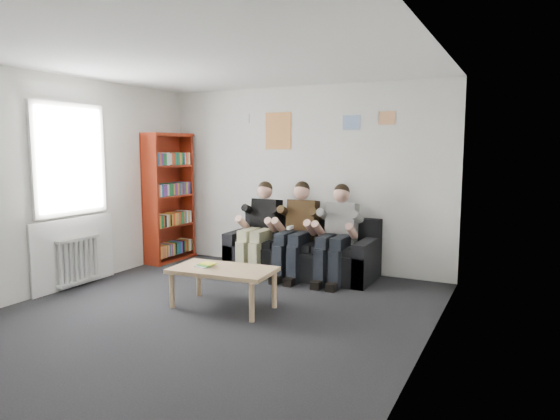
% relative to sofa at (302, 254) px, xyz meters
% --- Properties ---
extents(room_shell, '(5.00, 5.00, 5.00)m').
position_rel_sofa_xyz_m(room_shell, '(-0.18, -2.10, 1.06)').
color(room_shell, black).
rests_on(room_shell, ground).
extents(sofa, '(2.11, 0.86, 0.81)m').
position_rel_sofa_xyz_m(sofa, '(0.00, 0.00, 0.00)').
color(sofa, black).
rests_on(sofa, ground).
extents(bookshelf, '(0.30, 0.91, 2.03)m').
position_rel_sofa_xyz_m(bookshelf, '(-2.25, -0.13, 0.72)').
color(bookshelf, maroon).
rests_on(bookshelf, ground).
extents(coffee_table, '(1.15, 0.63, 0.46)m').
position_rel_sofa_xyz_m(coffee_table, '(-0.18, -1.80, 0.11)').
color(coffee_table, '#DCB17F').
rests_on(coffee_table, ground).
extents(game_cases, '(0.20, 0.17, 0.04)m').
position_rel_sofa_xyz_m(game_cases, '(-0.39, -1.83, 0.19)').
color(game_cases, silver).
rests_on(game_cases, coffee_table).
extents(person_left, '(0.41, 0.87, 1.31)m').
position_rel_sofa_xyz_m(person_left, '(-0.59, -0.20, 0.36)').
color(person_left, black).
rests_on(person_left, sofa).
extents(person_middle, '(0.42, 0.89, 1.33)m').
position_rel_sofa_xyz_m(person_middle, '(0.00, -0.20, 0.36)').
color(person_middle, '#473317').
rests_on(person_middle, sofa).
extents(person_right, '(0.41, 0.88, 1.32)m').
position_rel_sofa_xyz_m(person_right, '(0.59, -0.20, 0.36)').
color(person_right, silver).
rests_on(person_right, sofa).
extents(radiator, '(0.10, 0.64, 0.60)m').
position_rel_sofa_xyz_m(radiator, '(-2.33, -1.90, 0.06)').
color(radiator, silver).
rests_on(radiator, ground).
extents(window, '(0.05, 1.30, 2.36)m').
position_rel_sofa_xyz_m(window, '(-2.40, -1.90, 0.74)').
color(window, white).
rests_on(window, room_shell).
extents(poster_large, '(0.42, 0.01, 0.55)m').
position_rel_sofa_xyz_m(poster_large, '(-0.58, 0.39, 1.76)').
color(poster_large, gold).
rests_on(poster_large, room_shell).
extents(poster_blue, '(0.25, 0.01, 0.20)m').
position_rel_sofa_xyz_m(poster_blue, '(0.57, 0.39, 1.86)').
color(poster_blue, '#4589EB').
rests_on(poster_blue, room_shell).
extents(poster_pink, '(0.22, 0.01, 0.18)m').
position_rel_sofa_xyz_m(poster_pink, '(1.07, 0.39, 1.91)').
color(poster_pink, '#B63967').
rests_on(poster_pink, room_shell).
extents(poster_sign, '(0.20, 0.01, 0.14)m').
position_rel_sofa_xyz_m(poster_sign, '(-1.18, 0.39, 1.96)').
color(poster_sign, white).
rests_on(poster_sign, room_shell).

